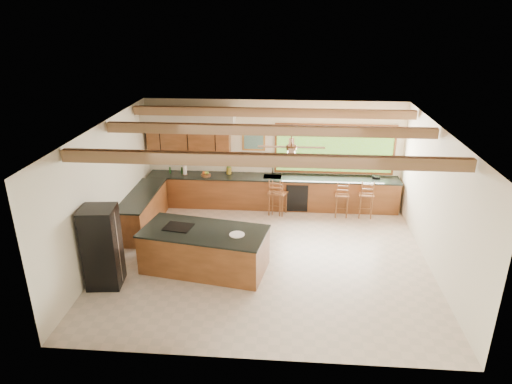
{
  "coord_description": "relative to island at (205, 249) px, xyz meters",
  "views": [
    {
      "loc": [
        0.48,
        -9.08,
        5.27
      ],
      "look_at": [
        -0.29,
        0.8,
        1.29
      ],
      "focal_mm": 32.0,
      "sensor_mm": 36.0,
      "label": 1
    }
  ],
  "objects": [
    {
      "name": "bar_stool_b",
      "position": [
        1.52,
        2.93,
        0.14
      ],
      "size": [
        0.47,
        0.47,
        1.02
      ],
      "rotation": [
        0.0,
        0.0,
        -0.36
      ],
      "color": "brown",
      "rests_on": "ground"
    },
    {
      "name": "refrigerator",
      "position": [
        -1.92,
        -0.76,
        0.39
      ],
      "size": [
        0.73,
        0.71,
        1.7
      ],
      "rotation": [
        0.0,
        0.0,
        0.1
      ],
      "color": "black",
      "rests_on": "ground"
    },
    {
      "name": "room_shell",
      "position": [
        1.13,
        1.19,
        1.75
      ],
      "size": [
        7.27,
        6.54,
        3.02
      ],
      "color": "white",
      "rests_on": "ground"
    },
    {
      "name": "bar_stool_d",
      "position": [
        3.85,
        2.93,
        0.18
      ],
      "size": [
        0.41,
        0.41,
        1.08
      ],
      "rotation": [
        0.0,
        0.0,
        -0.06
      ],
      "color": "brown",
      "rests_on": "ground"
    },
    {
      "name": "counter_run",
      "position": [
        0.48,
        3.06,
        0.0
      ],
      "size": [
        7.12,
        3.1,
        1.27
      ],
      "color": "brown",
      "rests_on": "ground"
    },
    {
      "name": "ground",
      "position": [
        1.3,
        0.54,
        -0.46
      ],
      "size": [
        7.2,
        7.2,
        0.0
      ],
      "primitive_type": "plane",
      "color": "#BDAF9D",
      "rests_on": "ground"
    },
    {
      "name": "bar_stool_a",
      "position": [
        1.4,
        2.93,
        0.16
      ],
      "size": [
        0.4,
        0.4,
        1.05
      ],
      "rotation": [
        0.0,
        0.0,
        -0.07
      ],
      "color": "brown",
      "rests_on": "ground"
    },
    {
      "name": "island",
      "position": [
        0.0,
        0.0,
        0.0
      ],
      "size": [
        2.82,
        1.68,
        0.94
      ],
      "rotation": [
        0.0,
        0.0,
        -0.17
      ],
      "color": "brown",
      "rests_on": "ground"
    },
    {
      "name": "bar_stool_c",
      "position": [
        3.21,
        2.93,
        0.14
      ],
      "size": [
        0.38,
        0.38,
        1.02
      ],
      "rotation": [
        0.0,
        0.0,
        -0.04
      ],
      "color": "brown",
      "rests_on": "ground"
    }
  ]
}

